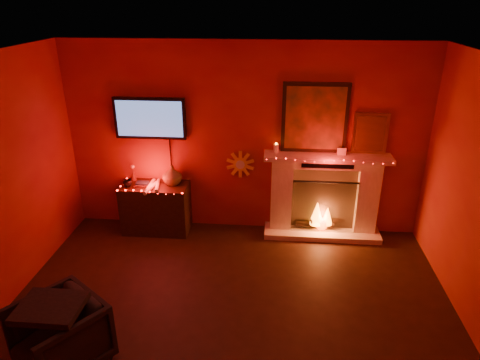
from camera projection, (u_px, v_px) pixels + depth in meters
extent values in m
plane|color=black|center=(224.00, 351.00, 4.21)|extent=(5.00, 5.00, 0.00)
plane|color=silver|center=(218.00, 73.00, 3.13)|extent=(5.00, 5.00, 0.00)
plane|color=maroon|center=(244.00, 141.00, 5.95)|extent=(5.00, 0.00, 5.00)
cube|color=#F3DFCC|center=(321.00, 233.00, 6.20)|extent=(1.65, 0.40, 0.08)
cube|color=#F3DFCC|center=(281.00, 197.00, 6.13)|extent=(0.30, 0.22, 0.95)
cube|color=#F3DFCC|center=(367.00, 200.00, 6.03)|extent=(0.30, 0.22, 0.95)
cube|color=#F3DFCC|center=(327.00, 163.00, 5.86)|extent=(1.50, 0.22, 0.14)
cube|color=#F3DFCC|center=(328.00, 157.00, 5.77)|extent=(1.72, 0.34, 0.06)
cube|color=#81614B|center=(323.00, 197.00, 6.13)|extent=(0.90, 0.10, 0.95)
cube|color=black|center=(324.00, 208.00, 6.00)|extent=(0.90, 0.02, 0.78)
cylinder|color=black|center=(315.00, 225.00, 6.23)|extent=(0.55, 0.09, 0.09)
cylinder|color=black|center=(327.00, 221.00, 6.21)|extent=(0.51, 0.18, 0.08)
cone|color=orange|center=(317.00, 213.00, 6.15)|extent=(0.20, 0.20, 0.34)
cone|color=orange|center=(327.00, 216.00, 6.16)|extent=(0.16, 0.16, 0.26)
sphere|color=#FF3F07|center=(322.00, 224.00, 6.21)|extent=(0.18, 0.18, 0.18)
cube|color=black|center=(315.00, 118.00, 5.70)|extent=(0.88, 0.05, 0.95)
cube|color=#CA5D1B|center=(315.00, 119.00, 5.68)|extent=(0.78, 0.01, 0.85)
cube|color=#B48235|center=(370.00, 133.00, 5.72)|extent=(0.46, 0.04, 0.56)
cube|color=#9D6824|center=(370.00, 134.00, 5.70)|extent=(0.38, 0.01, 0.48)
cylinder|color=white|center=(276.00, 148.00, 5.83)|extent=(0.07, 0.07, 0.12)
cube|color=beige|center=(342.00, 152.00, 5.75)|extent=(0.12, 0.01, 0.10)
cube|color=black|center=(150.00, 118.00, 5.89)|extent=(1.00, 0.06, 0.58)
cube|color=#4C77C4|center=(149.00, 119.00, 5.86)|extent=(0.92, 0.01, 0.50)
cylinder|color=black|center=(171.00, 160.00, 6.14)|extent=(0.02, 0.02, 0.66)
cylinder|color=gold|center=(240.00, 164.00, 6.08)|extent=(0.20, 0.03, 0.20)
cylinder|color=beige|center=(240.00, 165.00, 6.06)|extent=(0.13, 0.01, 0.13)
cube|color=black|center=(156.00, 208.00, 6.23)|extent=(0.95, 0.48, 0.72)
imported|color=brown|center=(172.00, 175.00, 6.06)|extent=(0.28, 0.28, 0.29)
imported|color=black|center=(127.00, 183.00, 6.03)|extent=(0.13, 0.13, 0.10)
cylinder|color=beige|center=(150.00, 185.00, 6.03)|extent=(0.05, 0.38, 0.05)
cylinder|color=beige|center=(150.00, 188.00, 5.94)|extent=(0.10, 0.38, 0.05)
cylinder|color=beige|center=(157.00, 185.00, 6.02)|extent=(0.12, 0.38, 0.05)
cube|color=#582019|center=(142.00, 185.00, 6.06)|extent=(0.20, 0.14, 0.03)
cube|color=#1C3142|center=(143.00, 183.00, 6.05)|extent=(0.17, 0.12, 0.02)
imported|color=black|center=(60.00, 335.00, 3.95)|extent=(1.02, 1.02, 0.67)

